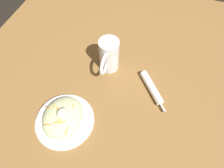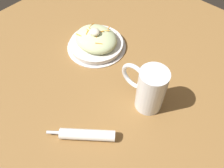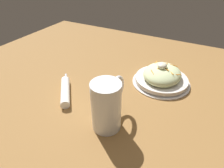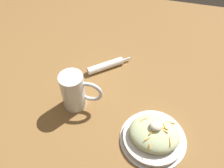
# 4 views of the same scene
# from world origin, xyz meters

# --- Properties ---
(ground_plane) EXTENTS (1.43, 1.43, 0.00)m
(ground_plane) POSITION_xyz_m (0.00, 0.00, 0.00)
(ground_plane) COLOR olive
(salad_plate) EXTENTS (0.22, 0.22, 0.09)m
(salad_plate) POSITION_xyz_m (-0.24, 0.17, 0.03)
(salad_plate) COLOR silver
(salad_plate) RESTS_ON ground_plane
(beer_mug) EXTENTS (0.15, 0.08, 0.15)m
(beer_mug) POSITION_xyz_m (0.06, 0.09, 0.07)
(beer_mug) COLOR white
(beer_mug) RESTS_ON ground_plane
(napkin_roll) EXTENTS (0.16, 0.14, 0.03)m
(napkin_roll) POSITION_xyz_m (-0.00, -0.12, 0.02)
(napkin_roll) COLOR white
(napkin_roll) RESTS_ON ground_plane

